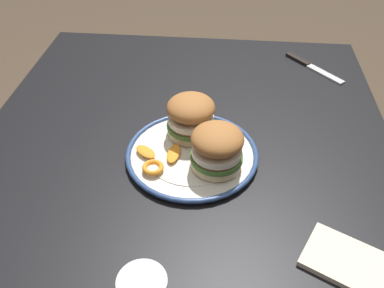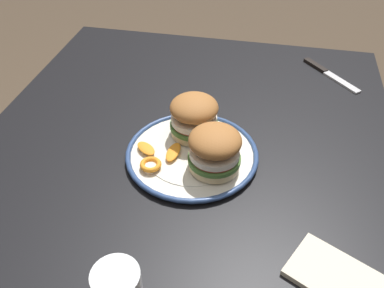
{
  "view_description": "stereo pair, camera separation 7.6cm",
  "coord_description": "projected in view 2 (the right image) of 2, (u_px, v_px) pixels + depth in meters",
  "views": [
    {
      "loc": [
        0.7,
        0.09,
        1.39
      ],
      "look_at": [
        -0.01,
        0.02,
        0.79
      ],
      "focal_mm": 38.28,
      "sensor_mm": 36.0,
      "label": 1
    },
    {
      "loc": [
        0.68,
        0.17,
        1.39
      ],
      "look_at": [
        -0.01,
        0.02,
        0.79
      ],
      "focal_mm": 38.28,
      "sensor_mm": 36.0,
      "label": 2
    }
  ],
  "objects": [
    {
      "name": "orange_peel_strip_long",
      "position": [
        173.0,
        152.0,
        0.94
      ],
      "size": [
        0.07,
        0.03,
        0.01
      ],
      "color": "orange",
      "rests_on": "dinner_plate"
    },
    {
      "name": "orange_peel_curled",
      "position": [
        151.0,
        165.0,
        0.9
      ],
      "size": [
        0.06,
        0.06,
        0.01
      ],
      "color": "orange",
      "rests_on": "dinner_plate"
    },
    {
      "name": "dining_table",
      "position": [
        181.0,
        186.0,
        1.01
      ],
      "size": [
        1.26,
        1.02,
        0.75
      ],
      "color": "black",
      "rests_on": "ground"
    },
    {
      "name": "dinner_plate",
      "position": [
        192.0,
        154.0,
        0.95
      ],
      "size": [
        0.31,
        0.31,
        0.02
      ],
      "color": "silver",
      "rests_on": "dining_table"
    },
    {
      "name": "table_knife",
      "position": [
        327.0,
        73.0,
        1.24
      ],
      "size": [
        0.18,
        0.16,
        0.01
      ],
      "color": "silver",
      "rests_on": "dining_table"
    },
    {
      "name": "folded_napkin",
      "position": [
        340.0,
        280.0,
        0.71
      ],
      "size": [
        0.17,
        0.2,
        0.01
      ],
      "primitive_type": "cube",
      "rotation": [
        0.0,
        0.0,
        1.1
      ],
      "color": "beige",
      "rests_on": "dining_table"
    },
    {
      "name": "sandwich_half_left",
      "position": [
        194.0,
        116.0,
        0.96
      ],
      "size": [
        0.16,
        0.16,
        0.1
      ],
      "color": "beige",
      "rests_on": "dinner_plate"
    },
    {
      "name": "sandwich_half_right",
      "position": [
        215.0,
        149.0,
        0.87
      ],
      "size": [
        0.16,
        0.16,
        0.1
      ],
      "color": "beige",
      "rests_on": "dinner_plate"
    },
    {
      "name": "orange_peel_strip_short",
      "position": [
        146.0,
        148.0,
        0.95
      ],
      "size": [
        0.06,
        0.06,
        0.01
      ],
      "color": "orange",
      "rests_on": "dinner_plate"
    }
  ]
}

